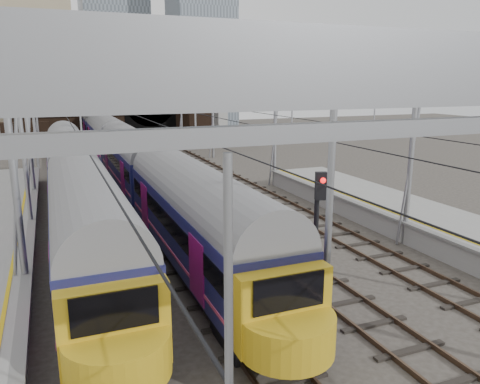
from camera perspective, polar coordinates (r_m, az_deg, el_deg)
name	(u,v)px	position (r m, az deg, el deg)	size (l,w,h in m)	color
ground	(365,380)	(13.41, 14.97, -21.30)	(160.00, 160.00, 0.00)	#38332D
tracks	(196,222)	(25.75, -5.39, -3.68)	(14.40, 80.00, 0.22)	#4C3828
overhead_line	(164,97)	(30.93, -9.22, 11.38)	(16.80, 80.00, 8.00)	gray
retaining_wall	(120,108)	(61.22, -14.41, 9.92)	(28.00, 2.75, 9.00)	#2F1F15
overbridge	(113,84)	(55.07, -15.18, 12.60)	(28.00, 3.00, 9.25)	gray
city_skyline	(107,18)	(80.28, -15.94, 19.68)	(37.50, 27.50, 60.00)	tan
train_main	(117,147)	(39.52, -14.72, 5.36)	(2.57, 59.39, 4.49)	black
train_second	(76,185)	(25.36, -19.39, 0.82)	(2.60, 30.11, 4.54)	black
signal_near_centre	(317,226)	(15.05, 9.38, -4.16)	(0.38, 0.47, 4.82)	black
equip_cover_a	(240,281)	(18.26, -0.03, -10.81)	(0.97, 0.68, 0.11)	#1671A8
equip_cover_b	(253,328)	(15.16, 1.58, -16.22)	(0.79, 0.56, 0.09)	#1671A8
equip_cover_c	(300,249)	(21.75, 7.34, -6.87)	(0.96, 0.67, 0.11)	#1671A8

